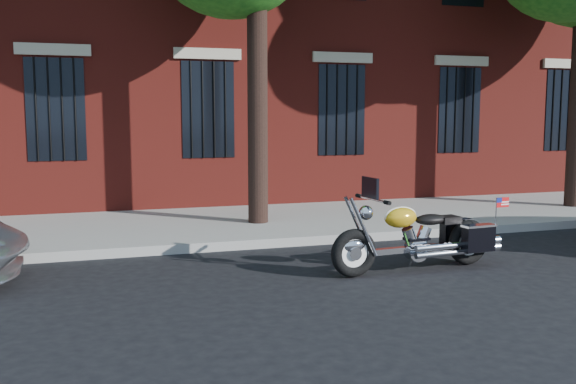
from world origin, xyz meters
name	(u,v)px	position (x,y,z in m)	size (l,w,h in m)	color
ground	(277,268)	(0.00, 0.00, 0.00)	(120.00, 120.00, 0.00)	black
curb	(252,244)	(0.00, 1.38, 0.07)	(40.00, 0.16, 0.15)	gray
sidewalk	(227,224)	(0.00, 3.26, 0.07)	(40.00, 3.60, 0.15)	gray
motorcycle	(422,238)	(1.85, -0.69, 0.44)	(2.60, 0.86, 1.30)	black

